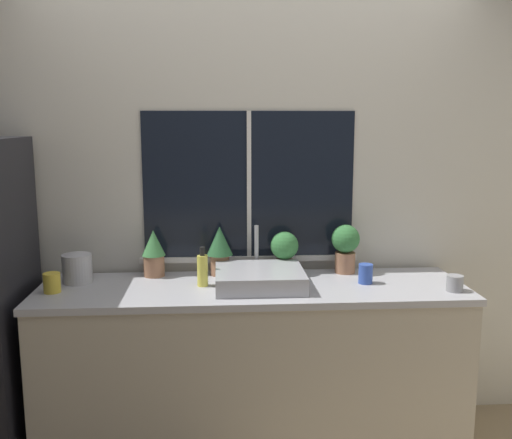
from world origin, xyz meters
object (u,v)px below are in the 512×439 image
at_px(potted_plant_far_left, 154,252).
at_px(kettle, 77,267).
at_px(mug_yellow, 52,283).
at_px(potted_plant_center_left, 220,247).
at_px(potted_plant_far_right, 345,245).
at_px(sink, 259,277).
at_px(soap_bottle, 203,270).
at_px(mug_blue, 366,274).
at_px(mug_grey, 455,283).
at_px(potted_plant_center_right, 284,249).

bearing_deg(potted_plant_far_left, kettle, -165.14).
relative_size(potted_plant_far_left, mug_yellow, 2.61).
distance_m(potted_plant_center_left, potted_plant_far_right, 0.70).
xyz_separation_m(sink, potted_plant_far_left, (-0.57, 0.23, 0.09)).
xyz_separation_m(soap_bottle, mug_blue, (0.86, -0.01, -0.03)).
distance_m(mug_yellow, mug_grey, 2.02).
distance_m(potted_plant_far_left, mug_blue, 1.15).
relative_size(potted_plant_center_left, kettle, 1.61).
height_order(potted_plant_center_left, mug_blue, potted_plant_center_left).
height_order(potted_plant_center_right, potted_plant_far_right, potted_plant_far_right).
bearing_deg(soap_bottle, potted_plant_far_right, 14.82).
distance_m(potted_plant_far_left, potted_plant_center_right, 0.72).
bearing_deg(mug_blue, sink, -178.55).
relative_size(sink, mug_yellow, 4.73).
bearing_deg(kettle, mug_grey, -8.36).
relative_size(sink, potted_plant_far_left, 1.81).
height_order(potted_plant_far_left, kettle, potted_plant_far_left).
height_order(sink, mug_blue, sink).
bearing_deg(soap_bottle, potted_plant_center_right, 25.02).
distance_m(soap_bottle, mug_grey, 1.28).
distance_m(soap_bottle, mug_blue, 0.86).
height_order(potted_plant_far_right, mug_grey, potted_plant_far_right).
height_order(sink, potted_plant_center_left, sink).
bearing_deg(kettle, potted_plant_far_right, 4.07).
distance_m(potted_plant_center_left, soap_bottle, 0.24).
xyz_separation_m(potted_plant_center_right, kettle, (-1.11, -0.10, -0.06)).
height_order(sink, potted_plant_center_right, sink).
xyz_separation_m(potted_plant_center_left, potted_plant_far_right, (0.70, 0.00, 0.00)).
bearing_deg(potted_plant_center_right, potted_plant_center_left, -180.00).
bearing_deg(mug_grey, potted_plant_center_right, 154.65).
relative_size(potted_plant_far_right, soap_bottle, 1.33).
bearing_deg(mug_blue, potted_plant_center_left, 163.98).
xyz_separation_m(sink, mug_blue, (0.56, 0.01, 0.01)).
xyz_separation_m(sink, mug_yellow, (-1.04, -0.04, 0.00)).
xyz_separation_m(potted_plant_far_right, kettle, (-1.46, -0.10, -0.08)).
bearing_deg(potted_plant_far_right, potted_plant_center_left, -180.00).
xyz_separation_m(potted_plant_center_right, mug_yellow, (-1.20, -0.27, -0.09)).
distance_m(potted_plant_far_left, mug_grey, 1.59).
xyz_separation_m(sink, potted_plant_center_right, (0.16, 0.23, 0.10)).
distance_m(potted_plant_far_right, soap_bottle, 0.83).
bearing_deg(soap_bottle, mug_yellow, -175.14).
height_order(potted_plant_far_left, potted_plant_center_left, potted_plant_center_left).
bearing_deg(mug_yellow, potted_plant_far_left, 29.91).
bearing_deg(kettle, sink, -7.76).
height_order(potted_plant_far_left, potted_plant_far_right, potted_plant_far_right).
distance_m(potted_plant_far_right, mug_blue, 0.25).
height_order(mug_grey, mug_blue, mug_blue).
bearing_deg(potted_plant_center_right, soap_bottle, -154.98).
bearing_deg(potted_plant_center_right, mug_yellow, -167.13).
bearing_deg(potted_plant_far_left, potted_plant_far_right, 0.00).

